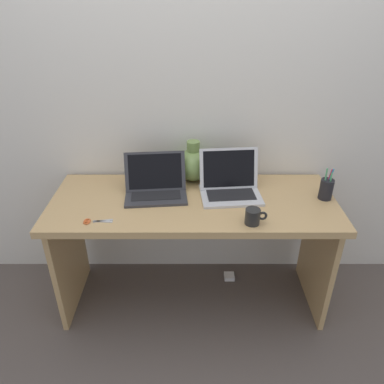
% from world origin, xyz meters
% --- Properties ---
extents(ground_plane, '(6.00, 6.00, 0.00)m').
position_xyz_m(ground_plane, '(0.00, 0.00, 0.00)').
color(ground_plane, '#564C47').
extents(back_wall, '(4.40, 0.04, 2.40)m').
position_xyz_m(back_wall, '(0.00, 0.35, 1.20)').
color(back_wall, silver).
rests_on(back_wall, ground).
extents(desk, '(1.60, 0.63, 0.75)m').
position_xyz_m(desk, '(0.00, 0.00, 0.59)').
color(desk, tan).
rests_on(desk, ground).
extents(laptop_left, '(0.36, 0.27, 0.23)m').
position_xyz_m(laptop_left, '(-0.22, 0.07, 0.81)').
color(laptop_left, '#333338').
rests_on(laptop_left, desk).
extents(laptop_right, '(0.36, 0.29, 0.24)m').
position_xyz_m(laptop_right, '(0.21, 0.08, 0.81)').
color(laptop_right, silver).
rests_on(laptop_right, desk).
extents(green_vase, '(0.21, 0.21, 0.25)m').
position_xyz_m(green_vase, '(0.00, 0.25, 0.85)').
color(green_vase, '#75934C').
rests_on(green_vase, desk).
extents(coffee_mug, '(0.11, 0.08, 0.08)m').
position_xyz_m(coffee_mug, '(0.30, -0.23, 0.79)').
color(coffee_mug, black).
rests_on(coffee_mug, desk).
extents(pen_cup, '(0.07, 0.07, 0.19)m').
position_xyz_m(pen_cup, '(0.74, 0.02, 0.81)').
color(pen_cup, black).
rests_on(pen_cup, desk).
extents(scissors, '(0.15, 0.05, 0.01)m').
position_xyz_m(scissors, '(-0.51, -0.22, 0.75)').
color(scissors, '#B7B7BC').
rests_on(scissors, desk).
extents(power_brick, '(0.07, 0.07, 0.03)m').
position_xyz_m(power_brick, '(0.25, 0.18, 0.01)').
color(power_brick, white).
rests_on(power_brick, ground).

